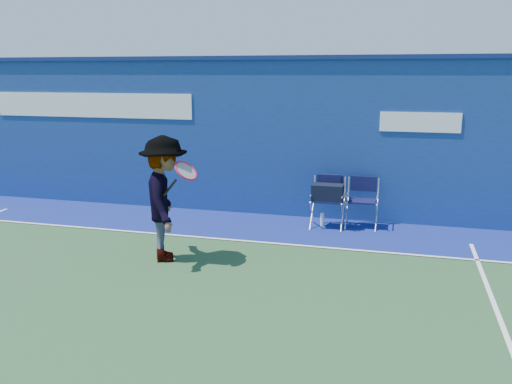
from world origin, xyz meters
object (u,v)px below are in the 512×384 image
(directors_chair_right, at_px, (362,212))
(water_bottle, at_px, (322,219))
(directors_chair_left, at_px, (328,206))
(tennis_player, at_px, (165,199))

(directors_chair_right, height_order, water_bottle, directors_chair_right)
(directors_chair_left, xyz_separation_m, tennis_player, (-2.12, -2.34, 0.54))
(directors_chair_left, distance_m, water_bottle, 0.29)
(directors_chair_left, bearing_deg, water_bottle, 151.72)
(directors_chair_left, bearing_deg, directors_chair_right, 17.32)
(directors_chair_left, relative_size, directors_chair_right, 1.04)
(tennis_player, bearing_deg, directors_chair_right, 43.00)
(directors_chair_right, bearing_deg, water_bottle, -169.15)
(directors_chair_left, height_order, tennis_player, tennis_player)
(directors_chair_right, relative_size, water_bottle, 3.53)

